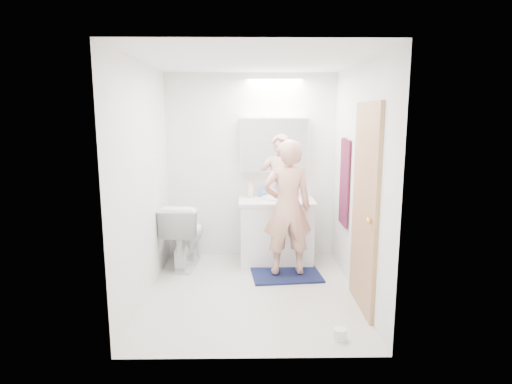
{
  "coord_description": "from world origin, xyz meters",
  "views": [
    {
      "loc": [
        -0.02,
        -4.29,
        1.89
      ],
      "look_at": [
        0.05,
        0.25,
        1.05
      ],
      "focal_mm": 29.87,
      "sensor_mm": 36.0,
      "label": 1
    }
  ],
  "objects_px": {
    "toilet_paper_roll": "(340,334)",
    "soap_bottle_a": "(250,189)",
    "vanity_cabinet": "(276,232)",
    "person": "(287,207)",
    "toothbrush_cup": "(291,193)",
    "toilet": "(184,234)",
    "soap_bottle_b": "(262,191)",
    "medicine_cabinet": "(274,144)"
  },
  "relations": [
    {
      "from": "medicine_cabinet",
      "to": "toilet_paper_roll",
      "type": "height_order",
      "value": "medicine_cabinet"
    },
    {
      "from": "vanity_cabinet",
      "to": "toothbrush_cup",
      "type": "xyz_separation_m",
      "value": [
        0.2,
        0.16,
        0.48
      ]
    },
    {
      "from": "toothbrush_cup",
      "to": "toilet_paper_roll",
      "type": "bearing_deg",
      "value": -83.81
    },
    {
      "from": "person",
      "to": "soap_bottle_b",
      "type": "relative_size",
      "value": 9.76
    },
    {
      "from": "person",
      "to": "toilet",
      "type": "bearing_deg",
      "value": -22.65
    },
    {
      "from": "soap_bottle_b",
      "to": "toilet_paper_roll",
      "type": "xyz_separation_m",
      "value": [
        0.6,
        -2.13,
        -0.85
      ]
    },
    {
      "from": "vanity_cabinet",
      "to": "soap_bottle_b",
      "type": "bearing_deg",
      "value": 134.22
    },
    {
      "from": "vanity_cabinet",
      "to": "toilet_paper_roll",
      "type": "relative_size",
      "value": 8.18
    },
    {
      "from": "medicine_cabinet",
      "to": "toilet",
      "type": "height_order",
      "value": "medicine_cabinet"
    },
    {
      "from": "toothbrush_cup",
      "to": "toilet_paper_roll",
      "type": "height_order",
      "value": "toothbrush_cup"
    },
    {
      "from": "toilet_paper_roll",
      "to": "toilet",
      "type": "bearing_deg",
      "value": 130.8
    },
    {
      "from": "toothbrush_cup",
      "to": "toilet_paper_roll",
      "type": "xyz_separation_m",
      "value": [
        0.23,
        -2.11,
        -0.82
      ]
    },
    {
      "from": "soap_bottle_a",
      "to": "soap_bottle_b",
      "type": "relative_size",
      "value": 1.4
    },
    {
      "from": "person",
      "to": "soap_bottle_a",
      "type": "xyz_separation_m",
      "value": [
        -0.42,
        0.65,
        0.1
      ]
    },
    {
      "from": "toilet",
      "to": "toothbrush_cup",
      "type": "height_order",
      "value": "toothbrush_cup"
    },
    {
      "from": "toilet_paper_roll",
      "to": "soap_bottle_b",
      "type": "bearing_deg",
      "value": 105.73
    },
    {
      "from": "soap_bottle_a",
      "to": "toothbrush_cup",
      "type": "bearing_deg",
      "value": 1.09
    },
    {
      "from": "toothbrush_cup",
      "to": "soap_bottle_b",
      "type": "bearing_deg",
      "value": 176.91
    },
    {
      "from": "soap_bottle_b",
      "to": "toothbrush_cup",
      "type": "relative_size",
      "value": 1.49
    },
    {
      "from": "vanity_cabinet",
      "to": "toilet_paper_roll",
      "type": "distance_m",
      "value": 2.02
    },
    {
      "from": "person",
      "to": "toilet_paper_roll",
      "type": "height_order",
      "value": "person"
    },
    {
      "from": "toilet",
      "to": "medicine_cabinet",
      "type": "bearing_deg",
      "value": -159.43
    },
    {
      "from": "toilet",
      "to": "toilet_paper_roll",
      "type": "bearing_deg",
      "value": 135.43
    },
    {
      "from": "toilet",
      "to": "person",
      "type": "height_order",
      "value": "person"
    },
    {
      "from": "toilet",
      "to": "soap_bottle_a",
      "type": "xyz_separation_m",
      "value": [
        0.83,
        0.27,
        0.52
      ]
    },
    {
      "from": "medicine_cabinet",
      "to": "toilet_paper_roll",
      "type": "distance_m",
      "value": 2.64
    },
    {
      "from": "toilet",
      "to": "toothbrush_cup",
      "type": "distance_m",
      "value": 1.46
    },
    {
      "from": "vanity_cabinet",
      "to": "person",
      "type": "xyz_separation_m",
      "value": [
        0.09,
        -0.5,
        0.44
      ]
    },
    {
      "from": "medicine_cabinet",
      "to": "soap_bottle_a",
      "type": "xyz_separation_m",
      "value": [
        -0.31,
        -0.06,
        -0.57
      ]
    },
    {
      "from": "toilet",
      "to": "soap_bottle_a",
      "type": "height_order",
      "value": "soap_bottle_a"
    },
    {
      "from": "person",
      "to": "soap_bottle_b",
      "type": "xyz_separation_m",
      "value": [
        -0.27,
        0.68,
        0.07
      ]
    },
    {
      "from": "toilet",
      "to": "toilet_paper_roll",
      "type": "relative_size",
      "value": 7.41
    },
    {
      "from": "vanity_cabinet",
      "to": "person",
      "type": "relative_size",
      "value": 0.58
    },
    {
      "from": "vanity_cabinet",
      "to": "soap_bottle_a",
      "type": "height_order",
      "value": "soap_bottle_a"
    },
    {
      "from": "soap_bottle_a",
      "to": "toothbrush_cup",
      "type": "height_order",
      "value": "soap_bottle_a"
    },
    {
      "from": "soap_bottle_a",
      "to": "medicine_cabinet",
      "type": "bearing_deg",
      "value": 10.91
    },
    {
      "from": "medicine_cabinet",
      "to": "soap_bottle_a",
      "type": "relative_size",
      "value": 3.94
    },
    {
      "from": "vanity_cabinet",
      "to": "toilet",
      "type": "relative_size",
      "value": 1.1
    },
    {
      "from": "medicine_cabinet",
      "to": "soap_bottle_b",
      "type": "height_order",
      "value": "medicine_cabinet"
    },
    {
      "from": "toilet_paper_roll",
      "to": "soap_bottle_a",
      "type": "bearing_deg",
      "value": 109.81
    },
    {
      "from": "vanity_cabinet",
      "to": "toothbrush_cup",
      "type": "height_order",
      "value": "toothbrush_cup"
    },
    {
      "from": "vanity_cabinet",
      "to": "toilet_paper_roll",
      "type": "height_order",
      "value": "vanity_cabinet"
    }
  ]
}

